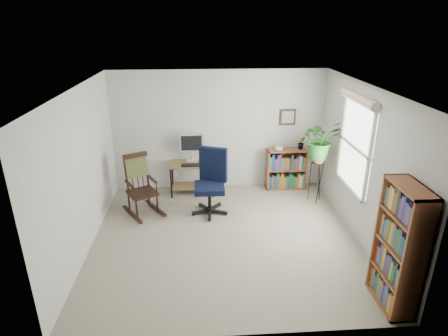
{
  "coord_description": "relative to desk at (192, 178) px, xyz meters",
  "views": [
    {
      "loc": [
        -0.36,
        -5.15,
        3.29
      ],
      "look_at": [
        0.0,
        0.4,
        1.05
      ],
      "focal_mm": 30.0,
      "sensor_mm": 36.0,
      "label": 1
    }
  ],
  "objects": [
    {
      "name": "window",
      "position": [
        2.61,
        -1.4,
        1.08
      ],
      "size": [
        0.12,
        1.2,
        1.5
      ],
      "primitive_type": null,
      "color": "silver",
      "rests_on": "wall_right"
    },
    {
      "name": "wall_back",
      "position": [
        0.55,
        0.3,
        0.88
      ],
      "size": [
        4.2,
        0.0,
        2.4
      ],
      "primitive_type": "cube",
      "color": "#B8B9B4",
      "rests_on": "ground"
    },
    {
      "name": "floor",
      "position": [
        0.55,
        -1.7,
        -0.32
      ],
      "size": [
        4.2,
        4.0,
        0.0
      ],
      "primitive_type": "cube",
      "color": "gray",
      "rests_on": "ground"
    },
    {
      "name": "ceiling",
      "position": [
        0.55,
        -1.7,
        2.08
      ],
      "size": [
        4.2,
        4.0,
        0.0
      ],
      "primitive_type": "cube",
      "color": "white",
      "rests_on": "ground"
    },
    {
      "name": "office_chair",
      "position": [
        0.32,
        -0.86,
        0.28
      ],
      "size": [
        0.84,
        0.84,
        1.2
      ],
      "primitive_type": null,
      "rotation": [
        0.0,
        0.0,
        -0.35
      ],
      "color": "black",
      "rests_on": "floor"
    },
    {
      "name": "wall_left",
      "position": [
        -1.55,
        -1.7,
        0.88
      ],
      "size": [
        0.0,
        4.0,
        2.4
      ],
      "primitive_type": "cube",
      "color": "#B8B9B4",
      "rests_on": "ground"
    },
    {
      "name": "wall_front",
      "position": [
        0.55,
        -3.7,
        0.88
      ],
      "size": [
        4.2,
        0.0,
        2.4
      ],
      "primitive_type": "cube",
      "color": "#B8B9B4",
      "rests_on": "ground"
    },
    {
      "name": "wall_right",
      "position": [
        2.65,
        -1.7,
        0.88
      ],
      "size": [
        0.0,
        4.0,
        2.4
      ],
      "primitive_type": "cube",
      "color": "#B8B9B4",
      "rests_on": "ground"
    },
    {
      "name": "desk",
      "position": [
        0.0,
        0.0,
        0.0
      ],
      "size": [
        0.89,
        0.49,
        0.64
      ],
      "primitive_type": null,
      "color": "brown",
      "rests_on": "floor"
    },
    {
      "name": "framed_picture",
      "position": [
        1.91,
        0.27,
        1.15
      ],
      "size": [
        0.32,
        0.04,
        0.32
      ],
      "primitive_type": null,
      "color": "black",
      "rests_on": "wall_back"
    },
    {
      "name": "rocking_chair",
      "position": [
        -0.88,
        -0.78,
        0.24
      ],
      "size": [
        0.97,
        1.12,
        1.11
      ],
      "primitive_type": null,
      "rotation": [
        0.0,
        0.0,
        0.5
      ],
      "color": "black",
      "rests_on": "floor"
    },
    {
      "name": "low_bookshelf",
      "position": [
        1.91,
        0.12,
        0.1
      ],
      "size": [
        0.8,
        0.27,
        0.84
      ],
      "primitive_type": null,
      "color": "brown",
      "rests_on": "floor"
    },
    {
      "name": "plant_stand",
      "position": [
        2.35,
        -0.51,
        0.15
      ],
      "size": [
        0.32,
        0.32,
        0.94
      ],
      "primitive_type": null,
      "rotation": [
        0.0,
        0.0,
        0.25
      ],
      "color": "black",
      "rests_on": "floor"
    },
    {
      "name": "potted_plant_small",
      "position": [
        2.19,
        0.13,
        0.58
      ],
      "size": [
        0.13,
        0.24,
        0.11
      ],
      "primitive_type": "imported",
      "color": "#246322",
      "rests_on": "low_bookshelf"
    },
    {
      "name": "tall_bookshelf",
      "position": [
        2.47,
        -3.3,
        0.48
      ],
      "size": [
        0.3,
        0.7,
        1.59
      ],
      "primitive_type": null,
      "color": "brown",
      "rests_on": "floor"
    },
    {
      "name": "monitor",
      "position": [
        0.0,
        0.14,
        0.6
      ],
      "size": [
        0.46,
        0.16,
        0.56
      ],
      "primitive_type": null,
      "color": "silver",
      "rests_on": "desk"
    },
    {
      "name": "keyboard",
      "position": [
        0.0,
        -0.12,
        0.33
      ],
      "size": [
        0.4,
        0.15,
        0.02
      ],
      "primitive_type": "cube",
      "color": "black",
      "rests_on": "desk"
    },
    {
      "name": "spider_plant",
      "position": [
        2.35,
        -0.51,
        1.28
      ],
      "size": [
        1.69,
        1.88,
        1.46
      ],
      "primitive_type": "imported",
      "color": "#246322",
      "rests_on": "plant_stand"
    }
  ]
}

